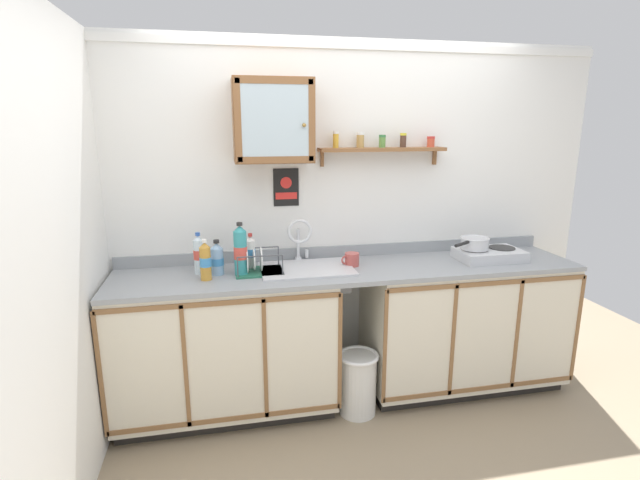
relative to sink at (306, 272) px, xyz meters
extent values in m
plane|color=gray|center=(0.30, -0.47, -0.92)|extent=(6.09, 6.09, 0.00)
cube|color=white|center=(0.30, 0.27, 0.28)|extent=(3.69, 0.05, 2.40)
cube|color=white|center=(0.30, 0.24, 1.43)|extent=(3.69, 0.02, 0.05)
cube|color=white|center=(-1.27, -0.71, 0.28)|extent=(0.05, 3.52, 2.40)
cube|color=black|center=(-0.54, -0.01, -0.88)|extent=(1.35, 0.51, 0.08)
cube|color=beige|center=(-0.54, -0.04, -0.42)|extent=(1.37, 0.57, 0.83)
cube|color=brown|center=(-0.54, -0.33, -0.05)|extent=(1.37, 0.01, 0.03)
cube|color=brown|center=(-0.54, -0.33, -0.79)|extent=(1.37, 0.01, 0.03)
cube|color=brown|center=(-1.22, -0.33, -0.42)|extent=(0.02, 0.01, 0.77)
cube|color=brown|center=(-0.77, -0.33, -0.42)|extent=(0.02, 0.01, 0.77)
cube|color=brown|center=(-0.31, -0.33, -0.42)|extent=(0.02, 0.01, 0.77)
cube|color=brown|center=(0.15, -0.33, -0.42)|extent=(0.02, 0.01, 0.77)
cube|color=black|center=(1.13, -0.01, -0.88)|extent=(1.35, 0.51, 0.08)
cube|color=beige|center=(1.13, -0.04, -0.42)|extent=(1.38, 0.57, 0.83)
cube|color=brown|center=(1.13, -0.33, -0.05)|extent=(1.38, 0.01, 0.03)
cube|color=brown|center=(1.13, -0.33, -0.79)|extent=(1.38, 0.01, 0.03)
cube|color=brown|center=(0.44, -0.33, -0.42)|extent=(0.02, 0.01, 0.77)
cube|color=brown|center=(0.90, -0.33, -0.42)|extent=(0.02, 0.01, 0.77)
cube|color=brown|center=(1.36, -0.33, -0.42)|extent=(0.02, 0.01, 0.77)
cube|color=brown|center=(1.82, -0.33, -0.42)|extent=(0.02, 0.01, 0.77)
cube|color=gray|center=(0.30, -0.04, 0.01)|extent=(3.05, 0.60, 0.03)
cube|color=gray|center=(0.30, 0.24, 0.06)|extent=(3.05, 0.02, 0.08)
cube|color=silver|center=(0.00, -0.02, 0.03)|extent=(0.59, 0.40, 0.01)
cube|color=slate|center=(0.00, -0.02, -0.09)|extent=(0.51, 0.33, 0.01)
cube|color=slate|center=(0.00, 0.15, -0.04)|extent=(0.51, 0.01, 0.12)
cube|color=slate|center=(0.00, -0.18, -0.04)|extent=(0.51, 0.01, 0.12)
cylinder|color=#4C4C51|center=(0.00, -0.02, -0.09)|extent=(0.04, 0.04, 0.01)
cylinder|color=silver|center=(-0.02, 0.20, 0.03)|extent=(0.05, 0.05, 0.02)
cylinder|color=silver|center=(-0.02, 0.20, 0.15)|extent=(0.02, 0.02, 0.20)
torus|color=silver|center=(-0.02, 0.13, 0.24)|extent=(0.17, 0.02, 0.17)
cylinder|color=silver|center=(0.04, 0.20, 0.07)|extent=(0.02, 0.02, 0.05)
cube|color=silver|center=(1.28, -0.05, 0.06)|extent=(0.44, 0.28, 0.07)
cylinder|color=#2D2D2D|center=(1.18, -0.02, 0.10)|extent=(0.18, 0.18, 0.01)
cylinder|color=#2D2D2D|center=(1.39, -0.02, 0.10)|extent=(0.18, 0.18, 0.01)
cylinder|color=black|center=(1.18, -0.17, 0.06)|extent=(0.03, 0.02, 0.03)
cylinder|color=black|center=(1.39, -0.17, 0.06)|extent=(0.03, 0.02, 0.03)
cylinder|color=silver|center=(1.18, -0.02, 0.14)|extent=(0.19, 0.19, 0.08)
torus|color=silver|center=(1.18, -0.02, 0.18)|extent=(0.19, 0.19, 0.01)
cylinder|color=black|center=(1.03, -0.12, 0.16)|extent=(0.14, 0.10, 0.02)
cylinder|color=teal|center=(-0.42, -0.06, 0.16)|extent=(0.08, 0.08, 0.28)
cone|color=teal|center=(-0.42, -0.06, 0.32)|extent=(0.08, 0.08, 0.04)
cylinder|color=#262626|center=(-0.42, -0.06, 0.35)|extent=(0.04, 0.04, 0.02)
cylinder|color=#D84C3F|center=(-0.42, -0.06, 0.17)|extent=(0.08, 0.08, 0.08)
cylinder|color=#8CB7E0|center=(-0.56, 0.00, 0.11)|extent=(0.08, 0.08, 0.17)
cone|color=#8CB7E0|center=(-0.56, 0.00, 0.21)|extent=(0.08, 0.08, 0.04)
cylinder|color=#262626|center=(-0.56, 0.00, 0.23)|extent=(0.04, 0.04, 0.02)
cylinder|color=#3F8CCC|center=(-0.56, 0.00, 0.11)|extent=(0.08, 0.08, 0.05)
cylinder|color=white|center=(-0.35, 0.07, 0.12)|extent=(0.06, 0.06, 0.19)
cone|color=white|center=(-0.35, 0.07, 0.23)|extent=(0.06, 0.06, 0.03)
cylinder|color=red|center=(-0.35, 0.07, 0.25)|extent=(0.03, 0.03, 0.02)
cylinder|color=#3F8CCC|center=(-0.35, 0.07, 0.13)|extent=(0.06, 0.06, 0.05)
cylinder|color=gold|center=(-0.63, -0.10, 0.12)|extent=(0.07, 0.07, 0.20)
cone|color=gold|center=(-0.63, -0.10, 0.24)|extent=(0.06, 0.06, 0.03)
cylinder|color=white|center=(-0.63, -0.10, 0.26)|extent=(0.03, 0.03, 0.02)
cylinder|color=#3F8CCC|center=(-0.63, -0.10, 0.13)|extent=(0.07, 0.07, 0.06)
cylinder|color=silver|center=(-0.67, 0.04, 0.13)|extent=(0.06, 0.06, 0.21)
cone|color=silver|center=(-0.67, 0.04, 0.25)|extent=(0.06, 0.06, 0.03)
cylinder|color=#2D59B2|center=(-0.67, 0.04, 0.28)|extent=(0.03, 0.03, 0.02)
cylinder|color=#D84C3F|center=(-0.67, 0.04, 0.14)|extent=(0.07, 0.07, 0.06)
cube|color=#26664C|center=(-0.30, -0.02, 0.03)|extent=(0.30, 0.23, 0.01)
cylinder|color=#4C4F54|center=(-0.44, -0.12, 0.10)|extent=(0.01, 0.01, 0.12)
cylinder|color=#4C4F54|center=(-0.17, -0.12, 0.10)|extent=(0.01, 0.01, 0.12)
cylinder|color=#4C4F54|center=(-0.44, 0.08, 0.10)|extent=(0.01, 0.01, 0.12)
cylinder|color=#4C4F54|center=(-0.17, 0.08, 0.10)|extent=(0.01, 0.01, 0.12)
cylinder|color=#4C4F54|center=(-0.30, -0.12, 0.16)|extent=(0.27, 0.01, 0.01)
cylinder|color=#4C4F54|center=(-0.30, 0.08, 0.16)|extent=(0.27, 0.01, 0.01)
cylinder|color=white|center=(-0.38, -0.02, 0.11)|extent=(0.01, 0.17, 0.17)
cylinder|color=white|center=(-0.33, -0.02, 0.11)|extent=(0.01, 0.13, 0.13)
cylinder|color=white|center=(-0.29, -0.02, 0.11)|extent=(0.01, 0.15, 0.15)
cylinder|color=#B24C47|center=(0.31, 0.01, 0.07)|extent=(0.10, 0.10, 0.09)
torus|color=#B24C47|center=(0.26, -0.01, 0.07)|extent=(0.06, 0.03, 0.06)
cube|color=brown|center=(-0.18, 0.12, 0.96)|extent=(0.49, 0.25, 0.51)
cube|color=silver|center=(-0.18, -0.01, 0.96)|extent=(0.40, 0.01, 0.42)
cube|color=brown|center=(-0.40, -0.01, 0.96)|extent=(0.04, 0.01, 0.48)
cube|color=brown|center=(0.04, -0.01, 0.96)|extent=(0.04, 0.01, 0.48)
cube|color=brown|center=(-0.18, -0.01, 1.18)|extent=(0.46, 0.01, 0.04)
cube|color=brown|center=(-0.18, -0.01, 0.73)|extent=(0.46, 0.01, 0.04)
sphere|color=olive|center=(-0.01, -0.03, 0.93)|extent=(0.02, 0.02, 0.02)
cube|color=brown|center=(0.56, 0.18, 0.77)|extent=(0.87, 0.14, 0.02)
cube|color=brown|center=(0.16, 0.23, 0.71)|extent=(0.02, 0.03, 0.10)
cube|color=brown|center=(0.97, 0.23, 0.71)|extent=(0.02, 0.03, 0.10)
cylinder|color=gold|center=(0.24, 0.19, 0.83)|extent=(0.04, 0.04, 0.09)
cylinder|color=white|center=(0.24, 0.19, 0.88)|extent=(0.04, 0.04, 0.02)
cylinder|color=tan|center=(0.41, 0.19, 0.83)|extent=(0.05, 0.05, 0.08)
cylinder|color=white|center=(0.41, 0.19, 0.88)|extent=(0.05, 0.05, 0.02)
cylinder|color=#598C3F|center=(0.56, 0.18, 0.82)|extent=(0.04, 0.04, 0.07)
cylinder|color=#33723F|center=(0.56, 0.18, 0.86)|extent=(0.05, 0.05, 0.02)
cylinder|color=#4C3326|center=(0.70, 0.18, 0.82)|extent=(0.04, 0.04, 0.08)
cylinder|color=yellow|center=(0.70, 0.18, 0.87)|extent=(0.04, 0.04, 0.02)
cylinder|color=#CC4C33|center=(0.91, 0.18, 0.81)|extent=(0.05, 0.05, 0.06)
cylinder|color=red|center=(0.91, 0.18, 0.85)|extent=(0.05, 0.05, 0.02)
cube|color=black|center=(-0.09, 0.25, 0.52)|extent=(0.17, 0.01, 0.25)
cube|color=red|center=(-0.09, 0.24, 0.47)|extent=(0.14, 0.00, 0.05)
cylinder|color=red|center=(-0.09, 0.24, 0.56)|extent=(0.08, 0.00, 0.08)
cylinder|color=silver|center=(0.30, -0.23, -0.72)|extent=(0.24, 0.24, 0.41)
torus|color=white|center=(0.30, -0.23, -0.51)|extent=(0.27, 0.27, 0.02)
camera|label=1|loc=(-0.52, -2.92, 0.93)|focal=26.74mm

